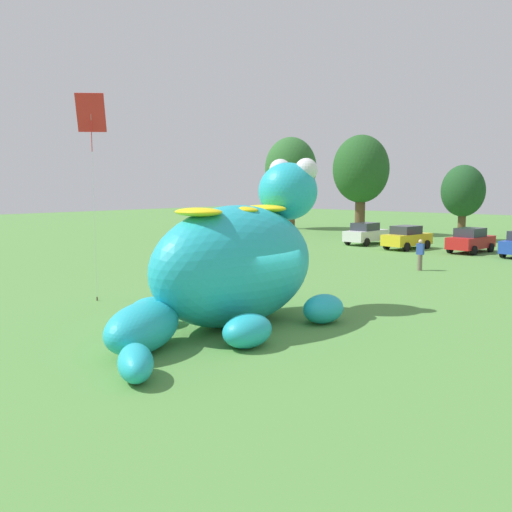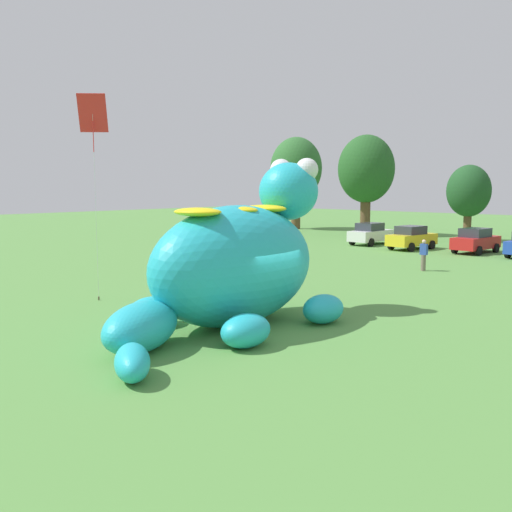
{
  "view_description": "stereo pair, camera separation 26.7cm",
  "coord_description": "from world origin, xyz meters",
  "px_view_note": "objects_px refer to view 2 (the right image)",
  "views": [
    {
      "loc": [
        12.13,
        -14.04,
        4.62
      ],
      "look_at": [
        -0.93,
        0.65,
        2.21
      ],
      "focal_mm": 40.45,
      "sensor_mm": 36.0,
      "label": 1
    },
    {
      "loc": [
        12.33,
        -13.86,
        4.62
      ],
      "look_at": [
        -0.93,
        0.65,
        2.21
      ],
      "focal_mm": 40.45,
      "sensor_mm": 36.0,
      "label": 2
    }
  ],
  "objects_px": {
    "car_red": "(476,241)",
    "spectator_mid_field": "(424,255)",
    "tethered_flying_kite": "(93,116)",
    "giant_inflatable_creature": "(236,264)",
    "car_yellow": "(411,238)",
    "car_white": "(370,234)",
    "spectator_by_cars": "(264,246)"
  },
  "relations": [
    {
      "from": "giant_inflatable_creature",
      "to": "car_white",
      "type": "relative_size",
      "value": 2.61
    },
    {
      "from": "tethered_flying_kite",
      "to": "giant_inflatable_creature",
      "type": "bearing_deg",
      "value": 6.89
    },
    {
      "from": "car_red",
      "to": "spectator_mid_field",
      "type": "xyz_separation_m",
      "value": [
        1.21,
        -10.21,
        -0.01
      ]
    },
    {
      "from": "car_red",
      "to": "spectator_mid_field",
      "type": "distance_m",
      "value": 10.28
    },
    {
      "from": "spectator_mid_field",
      "to": "tethered_flying_kite",
      "type": "distance_m",
      "value": 18.65
    },
    {
      "from": "giant_inflatable_creature",
      "to": "spectator_mid_field",
      "type": "xyz_separation_m",
      "value": [
        -0.99,
        15.6,
        -1.2
      ]
    },
    {
      "from": "giant_inflatable_creature",
      "to": "car_white",
      "type": "height_order",
      "value": "giant_inflatable_creature"
    },
    {
      "from": "car_white",
      "to": "car_red",
      "type": "relative_size",
      "value": 0.98
    },
    {
      "from": "giant_inflatable_creature",
      "to": "car_yellow",
      "type": "bearing_deg",
      "value": 104.71
    },
    {
      "from": "giant_inflatable_creature",
      "to": "car_yellow",
      "type": "relative_size",
      "value": 2.51
    },
    {
      "from": "car_yellow",
      "to": "tethered_flying_kite",
      "type": "relative_size",
      "value": 0.53
    },
    {
      "from": "car_yellow",
      "to": "tethered_flying_kite",
      "type": "bearing_deg",
      "value": -90.98
    },
    {
      "from": "car_red",
      "to": "tethered_flying_kite",
      "type": "xyz_separation_m",
      "value": [
        -4.77,
        -26.65,
        6.45
      ]
    },
    {
      "from": "giant_inflatable_creature",
      "to": "tethered_flying_kite",
      "type": "distance_m",
      "value": 8.77
    },
    {
      "from": "car_red",
      "to": "giant_inflatable_creature",
      "type": "bearing_deg",
      "value": -85.13
    },
    {
      "from": "spectator_mid_field",
      "to": "spectator_by_cars",
      "type": "height_order",
      "value": "same"
    },
    {
      "from": "spectator_mid_field",
      "to": "car_red",
      "type": "bearing_deg",
      "value": 96.75
    },
    {
      "from": "spectator_mid_field",
      "to": "spectator_by_cars",
      "type": "relative_size",
      "value": 1.0
    },
    {
      "from": "giant_inflatable_creature",
      "to": "spectator_by_cars",
      "type": "distance_m",
      "value": 17.11
    },
    {
      "from": "giant_inflatable_creature",
      "to": "tethered_flying_kite",
      "type": "relative_size",
      "value": 1.32
    },
    {
      "from": "car_yellow",
      "to": "spectator_mid_field",
      "type": "distance_m",
      "value": 10.82
    },
    {
      "from": "giant_inflatable_creature",
      "to": "spectator_mid_field",
      "type": "bearing_deg",
      "value": 93.64
    },
    {
      "from": "car_red",
      "to": "car_white",
      "type": "bearing_deg",
      "value": 179.41
    },
    {
      "from": "car_yellow",
      "to": "spectator_mid_field",
      "type": "xyz_separation_m",
      "value": [
        5.54,
        -9.3,
        -0.01
      ]
    },
    {
      "from": "car_white",
      "to": "spectator_mid_field",
      "type": "distance_m",
      "value": 14.06
    },
    {
      "from": "spectator_mid_field",
      "to": "spectator_by_cars",
      "type": "xyz_separation_m",
      "value": [
        -9.62,
        -2.23,
        0.0
      ]
    },
    {
      "from": "car_yellow",
      "to": "car_red",
      "type": "xyz_separation_m",
      "value": [
        4.33,
        0.91,
        0.0
      ]
    },
    {
      "from": "car_yellow",
      "to": "spectator_mid_field",
      "type": "height_order",
      "value": "car_yellow"
    },
    {
      "from": "tethered_flying_kite",
      "to": "spectator_mid_field",
      "type": "bearing_deg",
      "value": 70.01
    },
    {
      "from": "giant_inflatable_creature",
      "to": "spectator_mid_field",
      "type": "height_order",
      "value": "giant_inflatable_creature"
    },
    {
      "from": "car_white",
      "to": "car_yellow",
      "type": "distance_m",
      "value": 4.15
    },
    {
      "from": "car_white",
      "to": "tethered_flying_kite",
      "type": "relative_size",
      "value": 0.51
    }
  ]
}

